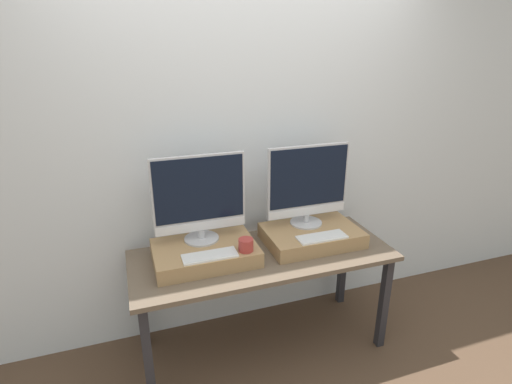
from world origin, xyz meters
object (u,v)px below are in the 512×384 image
at_px(monitor_left, 200,197).
at_px(keyboard_left, 210,256).
at_px(keyboard_right, 322,237).
at_px(monitor_right, 308,184).
at_px(mug, 246,245).

distance_m(monitor_left, keyboard_left, 0.36).
distance_m(keyboard_left, keyboard_right, 0.72).
distance_m(monitor_left, monitor_right, 0.72).
xyz_separation_m(monitor_left, monitor_right, (0.72, 0.00, 0.00)).
xyz_separation_m(monitor_right, keyboard_right, (-0.00, -0.23, -0.27)).
height_order(monitor_left, monitor_right, same).
bearing_deg(monitor_left, keyboard_right, -17.53).
xyz_separation_m(monitor_left, keyboard_right, (0.72, -0.23, -0.27)).
xyz_separation_m(mug, keyboard_right, (0.50, 0.00, -0.03)).
bearing_deg(monitor_left, mug, -46.22).
relative_size(mug, monitor_right, 0.16).
bearing_deg(keyboard_right, keyboard_left, 180.00).
relative_size(keyboard_left, keyboard_right, 1.00).
height_order(monitor_left, keyboard_left, monitor_left).
relative_size(keyboard_left, mug, 3.56).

